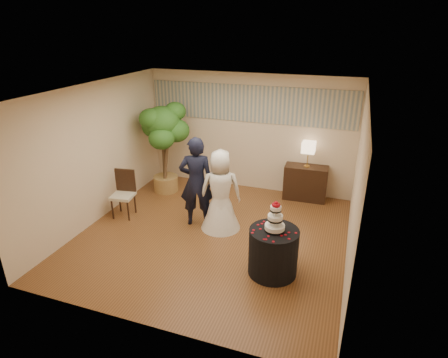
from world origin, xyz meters
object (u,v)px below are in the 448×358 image
at_px(groom, 196,182).
at_px(bride, 221,190).
at_px(wedding_cake, 275,216).
at_px(table_lamp, 308,154).
at_px(cake_table, 273,252).
at_px(console, 305,183).
at_px(side_chair, 123,195).
at_px(ficus_tree, 164,148).

distance_m(groom, bride, 0.52).
distance_m(wedding_cake, table_lamp, 3.02).
height_order(bride, wedding_cake, bride).
distance_m(cake_table, console, 3.02).
xyz_separation_m(bride, cake_table, (1.31, -1.11, -0.42)).
bearing_deg(bride, console, -147.61).
bearing_deg(cake_table, wedding_cake, 0.00).
xyz_separation_m(groom, wedding_cake, (1.82, -1.11, 0.13)).
distance_m(groom, table_lamp, 2.71).
bearing_deg(groom, side_chair, -11.13).
bearing_deg(side_chair, console, 22.57).
distance_m(groom, wedding_cake, 2.14).
bearing_deg(cake_table, groom, 148.54).
bearing_deg(side_chair, table_lamp, 22.57).
bearing_deg(table_lamp, cake_table, -91.87).
bearing_deg(wedding_cake, side_chair, 165.45).
bearing_deg(table_lamp, groom, -135.21).
bearing_deg(side_chair, ficus_tree, 72.12).
xyz_separation_m(bride, ficus_tree, (-1.87, 1.25, 0.28)).
bearing_deg(groom, bride, 160.37).
distance_m(groom, console, 2.75).
relative_size(bride, console, 1.69).
bearing_deg(bride, wedding_cake, 118.55).
distance_m(wedding_cake, ficus_tree, 3.96).
height_order(groom, table_lamp, groom).
relative_size(bride, side_chair, 1.64).
height_order(console, table_lamp, table_lamp).
xyz_separation_m(cake_table, wedding_cake, (0.00, 0.00, 0.66)).
xyz_separation_m(bride, wedding_cake, (1.31, -1.11, 0.24)).
bearing_deg(wedding_cake, ficus_tree, 143.53).
height_order(groom, side_chair, groom).
relative_size(cake_table, side_chair, 0.80).
relative_size(groom, side_chair, 1.85).
relative_size(bride, cake_table, 2.04).
distance_m(ficus_tree, side_chair, 1.60).
distance_m(console, table_lamp, 0.70).
distance_m(cake_table, side_chair, 3.54).
bearing_deg(side_chair, groom, -0.60).
distance_m(wedding_cake, side_chair, 3.58).
distance_m(cake_table, ficus_tree, 4.02).
bearing_deg(groom, table_lamp, -154.29).
distance_m(table_lamp, ficus_tree, 3.35).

